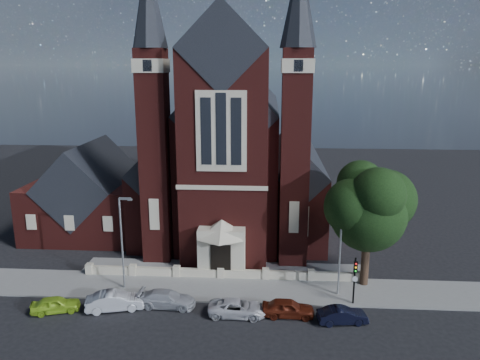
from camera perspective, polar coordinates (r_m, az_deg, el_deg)
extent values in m
plane|color=black|center=(50.54, -1.32, -7.70)|extent=(120.00, 120.00, 0.00)
cube|color=slate|center=(41.00, -2.64, -13.08)|extent=(60.00, 5.00, 0.12)
cube|color=slate|center=(44.59, -2.07, -10.76)|extent=(26.00, 3.00, 0.14)
cube|color=#C0B698|center=(42.79, -2.34, -11.87)|extent=(24.00, 0.40, 0.90)
cube|color=#4E1814|center=(58.14, -0.50, 2.37)|extent=(10.00, 30.00, 14.00)
cube|color=black|center=(57.16, -0.51, 9.27)|extent=(10.00, 30.20, 10.00)
cube|color=#4E1814|center=(58.87, -7.86, -0.61)|extent=(5.00, 26.00, 8.00)
cube|color=#4E1814|center=(57.78, 6.87, -0.85)|extent=(5.00, 26.00, 8.00)
cube|color=black|center=(58.01, -7.99, 3.22)|extent=(5.01, 26.20, 5.01)
cube|color=black|center=(56.91, 6.99, 3.04)|extent=(5.01, 26.20, 5.01)
cube|color=#4E1814|center=(42.41, -2.05, 2.19)|extent=(8.00, 3.00, 20.00)
cube|color=black|center=(41.56, -2.17, 15.82)|extent=(8.00, 3.20, 8.00)
cube|color=#C0B698|center=(40.38, -2.30, 5.92)|extent=(4.40, 0.15, 7.00)
cube|color=black|center=(40.28, -2.32, 6.19)|extent=(0.90, 0.08, 6.20)
cube|color=#C0B698|center=(42.80, -2.23, -8.64)|extent=(4.20, 2.00, 4.40)
cube|color=black|center=(42.07, -2.37, -9.94)|extent=(1.80, 0.12, 3.20)
cone|color=#C0B698|center=(42.00, -2.26, -5.87)|extent=(4.60, 4.60, 1.60)
cube|color=#4E1814|center=(44.49, -10.28, 2.53)|extent=(2.60, 2.60, 20.00)
cube|color=#C0B698|center=(43.66, -10.77, 13.53)|extent=(2.80, 2.80, 1.20)
cone|color=black|center=(44.00, -11.12, 20.70)|extent=(3.20, 3.20, 8.00)
cube|color=#4E1814|center=(43.24, 6.70, 2.33)|extent=(2.60, 2.60, 20.00)
cube|color=#C0B698|center=(42.38, 7.03, 13.66)|extent=(2.80, 2.80, 1.20)
cube|color=#4E1814|center=(55.97, -17.63, -2.97)|extent=(12.00, 12.00, 6.00)
cube|color=black|center=(55.21, -17.85, 0.02)|extent=(8.49, 12.20, 8.49)
cylinder|color=black|center=(41.92, 15.03, -9.19)|extent=(0.70, 0.70, 5.00)
sphere|color=black|center=(40.55, 15.38, -3.97)|extent=(6.40, 6.40, 6.40)
sphere|color=black|center=(38.96, 16.49, -1.70)|extent=(4.40, 4.40, 4.40)
cylinder|color=gray|center=(40.55, -14.19, -7.64)|extent=(0.16, 0.16, 8.00)
cube|color=gray|center=(39.14, -13.84, -2.22)|extent=(1.00, 0.15, 0.18)
cube|color=gray|center=(39.04, -13.27, -2.35)|extent=(0.35, 0.22, 0.12)
cylinder|color=gray|center=(39.10, 12.10, -8.34)|extent=(0.16, 0.16, 8.00)
cube|color=gray|center=(37.87, 13.15, -2.72)|extent=(1.00, 0.15, 0.18)
cube|color=gray|center=(37.96, 13.74, -2.84)|extent=(0.35, 0.22, 0.12)
cylinder|color=black|center=(38.71, 13.76, -11.91)|extent=(0.14, 0.14, 4.00)
cube|color=black|center=(38.03, 13.91, -10.24)|extent=(0.28, 0.22, 0.90)
sphere|color=red|center=(37.80, 13.97, -9.90)|extent=(0.14, 0.14, 0.14)
sphere|color=#CC8C0C|center=(37.92, 13.94, -10.32)|extent=(0.14, 0.14, 0.14)
sphere|color=#0C9919|center=(38.04, 13.92, -10.73)|extent=(0.14, 0.14, 0.14)
imported|color=#95C527|center=(39.89, -21.57, -13.93)|extent=(3.91, 2.49, 1.24)
imported|color=#ABAEB3|center=(38.76, -15.00, -14.05)|extent=(4.68, 2.63, 1.46)
imported|color=#A9ABB1|center=(38.39, -8.88, -14.14)|extent=(4.60, 2.08, 1.31)
imported|color=silver|center=(36.81, -0.32, -15.33)|extent=(4.48, 2.14, 1.24)
imported|color=#561C0E|center=(36.85, 5.88, -15.27)|extent=(3.99, 1.64, 1.35)
imported|color=black|center=(36.66, 12.37, -15.82)|extent=(3.84, 1.79, 1.22)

